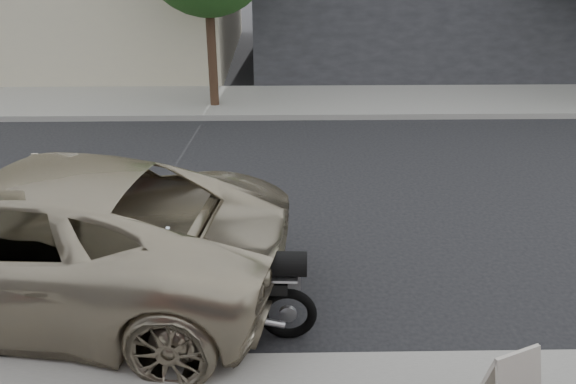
# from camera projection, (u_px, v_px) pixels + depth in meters

# --- Properties ---
(ground) EXTENTS (120.00, 120.00, 0.00)m
(ground) POSITION_uv_depth(u_px,v_px,m) (294.00, 207.00, 10.04)
(ground) COLOR black
(ground) RESTS_ON ground
(far_sidewalk) EXTENTS (44.00, 3.00, 0.15)m
(far_sidewalk) POSITION_uv_depth(u_px,v_px,m) (287.00, 102.00, 15.89)
(far_sidewalk) COLOR gray
(far_sidewalk) RESTS_ON ground
(motorcycle) EXTENTS (2.27, 0.73, 1.43)m
(motorcycle) POSITION_uv_depth(u_px,v_px,m) (234.00, 293.00, 6.61)
(motorcycle) COLOR black
(motorcycle) RESTS_ON ground
(minivan) EXTENTS (7.01, 4.00, 1.84)m
(minivan) POSITION_uv_depth(u_px,v_px,m) (29.00, 235.00, 7.24)
(minivan) COLOR tan
(minivan) RESTS_ON ground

